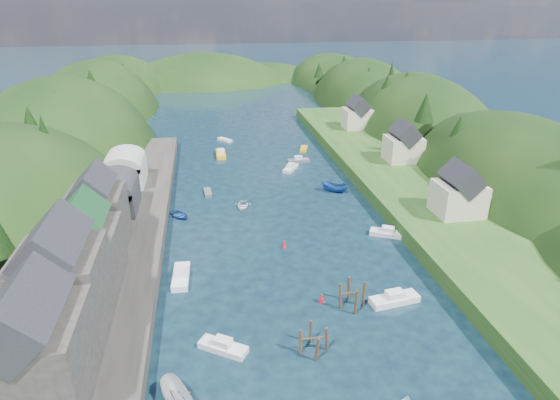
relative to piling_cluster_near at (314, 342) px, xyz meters
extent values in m
plane|color=black|center=(1.48, 52.15, -1.15)|extent=(600.00, 600.00, 0.00)
ellipsoid|color=black|center=(-43.52, 34.15, -9.58)|extent=(44.00, 75.56, 48.19)
ellipsoid|color=black|center=(-43.52, 77.15, -10.25)|extent=(44.00, 75.56, 52.00)
ellipsoid|color=black|center=(-43.52, 120.15, -9.58)|extent=(44.00, 75.56, 48.19)
ellipsoid|color=black|center=(-43.52, 162.15, -7.97)|extent=(44.00, 75.56, 39.00)
ellipsoid|color=black|center=(46.48, 34.15, -8.93)|extent=(36.00, 75.56, 44.49)
ellipsoid|color=black|center=(46.48, 77.15, -9.55)|extent=(36.00, 75.56, 48.00)
ellipsoid|color=black|center=(46.48, 120.15, -8.93)|extent=(36.00, 75.56, 44.49)
ellipsoid|color=black|center=(46.48, 162.15, -7.45)|extent=(36.00, 75.56, 36.00)
ellipsoid|color=black|center=(-8.52, 172.15, -11.15)|extent=(80.00, 60.00, 44.00)
ellipsoid|color=black|center=(19.48, 182.15, -13.15)|extent=(70.00, 56.00, 36.00)
cone|color=black|center=(-35.44, 42.23, 11.35)|extent=(3.35, 3.35, 7.98)
cone|color=black|center=(-40.95, 53.12, 11.30)|extent=(4.18, 4.18, 6.40)
cone|color=black|center=(-39.87, 66.97, 11.65)|extent=(4.73, 4.73, 6.06)
cone|color=black|center=(-38.75, 78.37, 11.93)|extent=(4.34, 4.34, 6.95)
cone|color=black|center=(-38.48, 86.90, 7.42)|extent=(5.28, 5.28, 5.46)
cone|color=black|center=(-39.43, 99.79, 11.26)|extent=(4.77, 4.77, 6.73)
cone|color=black|center=(-34.80, 103.68, 7.27)|extent=(4.07, 4.07, 4.85)
cone|color=black|center=(-37.58, 121.49, 9.19)|extent=(4.56, 4.56, 9.27)
cone|color=black|center=(-41.98, 124.69, 7.15)|extent=(4.75, 4.75, 5.92)
cone|color=black|center=(-36.57, 138.25, 7.95)|extent=(4.27, 4.27, 7.48)
cone|color=black|center=(42.29, 33.81, 9.47)|extent=(5.03, 5.03, 5.62)
cone|color=black|center=(37.69, 42.35, 8.87)|extent=(5.29, 5.29, 6.78)
cone|color=black|center=(36.00, 53.68, 11.42)|extent=(4.07, 4.07, 6.17)
cone|color=black|center=(42.45, 60.42, 6.81)|extent=(3.40, 3.40, 5.38)
cone|color=black|center=(42.45, 78.68, 10.63)|extent=(4.94, 4.94, 9.50)
cone|color=black|center=(37.96, 79.98, 11.12)|extent=(5.25, 5.25, 6.45)
cone|color=black|center=(44.70, 94.47, 11.48)|extent=(3.36, 3.36, 8.32)
cone|color=black|center=(42.48, 107.16, 9.27)|extent=(4.57, 4.57, 6.53)
cone|color=black|center=(43.86, 118.14, 8.09)|extent=(3.59, 3.59, 6.60)
cone|color=black|center=(41.02, 129.49, 10.64)|extent=(4.14, 4.14, 6.40)
cone|color=black|center=(34.51, 139.92, 7.23)|extent=(3.83, 3.83, 5.44)
cube|color=#2D2B28|center=(-22.52, 22.15, -0.15)|extent=(12.00, 110.00, 2.00)
cube|color=#234719|center=(-29.52, 22.15, 0.10)|extent=(12.00, 110.00, 2.50)
cube|color=#2D2B28|center=(-24.52, -3.85, 4.85)|extent=(8.00, 9.00, 8.00)
cube|color=black|center=(-24.52, -3.85, 9.81)|extent=(5.88, 9.36, 5.88)
cube|color=#2D2B28|center=(-24.52, 5.15, 5.35)|extent=(8.00, 9.00, 9.00)
cube|color=black|center=(-24.52, 5.15, 10.81)|extent=(5.88, 9.36, 5.88)
cube|color=#2D2B28|center=(-24.52, 14.15, 4.35)|extent=(8.00, 9.00, 7.00)
cube|color=#1E592D|center=(-24.52, 14.15, 8.81)|extent=(5.88, 9.36, 5.88)
cube|color=#2D2B28|center=(-24.52, 23.15, 4.85)|extent=(7.00, 8.00, 8.00)
cube|color=black|center=(-24.52, 23.15, 9.69)|extent=(5.15, 8.32, 5.15)
cube|color=#2D2D30|center=(-24.52, 35.15, 2.85)|extent=(7.00, 9.00, 4.00)
cylinder|color=#2D2D30|center=(-24.52, 35.15, 4.85)|extent=(7.00, 9.00, 7.00)
cube|color=#B2B2A8|center=(-24.52, 47.15, 2.85)|extent=(7.00, 9.00, 4.00)
cylinder|color=#B2B2A8|center=(-24.52, 47.15, 4.85)|extent=(7.00, 9.00, 7.00)
cube|color=#234719|center=(26.48, 42.15, 0.05)|extent=(16.00, 120.00, 2.40)
cube|color=beige|center=(28.48, 24.15, 3.75)|extent=(7.00, 6.00, 5.00)
cube|color=black|center=(28.48, 24.15, 7.09)|extent=(5.15, 6.24, 5.15)
cube|color=beige|center=(30.48, 50.15, 3.75)|extent=(7.00, 6.00, 5.00)
cube|color=black|center=(30.48, 50.15, 7.09)|extent=(5.15, 6.24, 5.15)
cube|color=beige|center=(29.48, 77.15, 3.75)|extent=(7.00, 6.00, 5.00)
cube|color=black|center=(29.48, 77.15, 7.09)|extent=(5.15, 6.24, 5.15)
cylinder|color=#382314|center=(1.38, 0.00, -0.03)|extent=(0.32, 0.32, 3.43)
cylinder|color=#382314|center=(0.00, 1.38, -0.03)|extent=(0.32, 0.32, 3.43)
cylinder|color=#382314|center=(-1.38, 0.00, -0.03)|extent=(0.32, 0.32, 3.43)
cylinder|color=#382314|center=(0.00, -1.38, -0.03)|extent=(0.32, 0.32, 3.43)
cylinder|color=#382314|center=(0.00, 0.00, 0.55)|extent=(3.31, 0.16, 0.16)
cylinder|color=#382314|center=(7.53, 6.61, 0.22)|extent=(0.32, 0.32, 3.94)
cylinder|color=#382314|center=(6.14, 8.00, 0.22)|extent=(0.32, 0.32, 3.94)
cylinder|color=#382314|center=(4.74, 6.61, 0.22)|extent=(0.32, 0.32, 3.94)
cylinder|color=#382314|center=(6.14, 5.21, 0.22)|extent=(0.32, 0.32, 3.94)
cylinder|color=#382314|center=(6.14, 6.61, 0.86)|extent=(3.35, 0.16, 0.16)
cone|color=red|center=(2.91, 8.21, -0.70)|extent=(0.70, 0.70, 0.90)
sphere|color=red|center=(2.91, 8.21, -0.20)|extent=(0.30, 0.30, 0.30)
cone|color=red|center=(0.82, 22.13, -0.70)|extent=(0.70, 0.70, 0.90)
sphere|color=red|center=(0.82, 22.13, -0.20)|extent=(0.30, 0.30, 0.30)
cube|color=gold|center=(13.43, 67.96, -0.86)|extent=(2.82, 4.78, 0.64)
cube|color=silver|center=(11.46, 6.68, -0.77)|extent=(6.21, 2.86, 0.84)
cube|color=silver|center=(11.46, 6.68, 0.04)|extent=(2.28, 1.68, 0.70)
imported|color=navy|center=(-14.61, 35.02, -0.87)|extent=(4.73, 5.11, 0.86)
cube|color=silver|center=(17.04, 23.07, -0.81)|extent=(5.60, 4.05, 0.75)
cube|color=silver|center=(17.04, 23.07, -0.04)|extent=(2.25, 1.97, 0.70)
cube|color=white|center=(-4.72, 78.87, -0.88)|extent=(3.76, 4.22, 0.60)
cube|color=#555961|center=(-9.77, 44.39, -0.90)|extent=(1.57, 4.04, 0.55)
cube|color=white|center=(-13.84, 15.90, -0.76)|extent=(2.26, 6.18, 0.85)
cube|color=silver|center=(-13.84, 15.90, 0.06)|extent=(1.49, 2.19, 0.70)
cube|color=silver|center=(7.78, 54.71, -0.82)|extent=(4.23, 5.32, 0.73)
cube|color=silver|center=(7.78, 54.71, -0.07)|extent=(1.99, 2.18, 0.70)
cube|color=#565963|center=(10.42, 59.49, -0.84)|extent=(4.87, 1.77, 0.67)
cube|color=silver|center=(10.42, 59.49, -0.12)|extent=(1.73, 1.18, 0.70)
imported|color=#1B4B98|center=(13.61, 41.41, -0.30)|extent=(5.42, 4.39, 2.00)
imported|color=silver|center=(-3.92, 37.18, -0.89)|extent=(3.26, 4.26, 0.82)
imported|color=silver|center=(-13.48, -4.90, -0.25)|extent=(4.03, 5.76, 2.09)
cube|color=silver|center=(-9.17, 1.70, -0.82)|extent=(5.28, 4.25, 0.73)
cube|color=silver|center=(-9.17, 1.70, -0.07)|extent=(2.17, 1.99, 0.70)
cube|color=yellow|center=(-6.30, 66.72, -0.76)|extent=(2.09, 6.23, 0.87)
cube|color=silver|center=(-6.30, 66.72, 0.07)|extent=(1.45, 2.18, 0.70)
camera|label=1|loc=(-9.57, -36.92, 32.34)|focal=30.00mm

